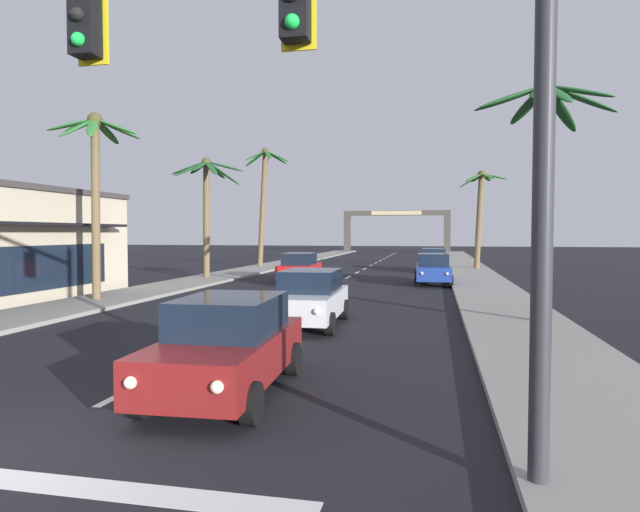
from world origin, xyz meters
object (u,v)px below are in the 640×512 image
(sedan_third_in_queue, at_px, (310,297))
(sedan_parked_nearest_kerb, at_px, (433,260))
(sedan_oncoming_far, at_px, (300,267))
(town_gateway_arch, at_px, (396,225))
(traffic_signal_mast, at_px, (213,51))
(palm_left_farthest, at_px, (264,190))
(palm_left_third, at_px, (207,192))
(palm_left_second, at_px, (95,166))
(sedan_lead_at_stop_bar, at_px, (228,345))
(sedan_parked_mid_kerb, at_px, (433,269))
(palm_right_farthest, at_px, (480,205))
(palm_right_second, at_px, (545,137))

(sedan_third_in_queue, xyz_separation_m, sedan_parked_nearest_kerb, (3.61, 23.98, 0.00))
(sedan_oncoming_far, bearing_deg, town_gateway_arch, 87.50)
(traffic_signal_mast, distance_m, palm_left_farthest, 37.52)
(sedan_oncoming_far, height_order, palm_left_third, palm_left_third)
(sedan_third_in_queue, height_order, town_gateway_arch, town_gateway_arch)
(traffic_signal_mast, height_order, sedan_oncoming_far, traffic_signal_mast)
(sedan_third_in_queue, distance_m, palm_left_second, 11.24)
(sedan_lead_at_stop_bar, height_order, palm_left_farthest, palm_left_farthest)
(sedan_lead_at_stop_bar, distance_m, palm_left_farthest, 35.00)
(traffic_signal_mast, bearing_deg, sedan_parked_mid_kerb, 83.98)
(palm_left_second, bearing_deg, traffic_signal_mast, -51.28)
(sedan_parked_nearest_kerb, xyz_separation_m, palm_right_farthest, (3.38, 2.50, 4.06))
(sedan_third_in_queue, distance_m, palm_right_second, 8.49)
(sedan_parked_mid_kerb, relative_size, palm_left_farthest, 0.47)
(sedan_parked_nearest_kerb, height_order, palm_left_farthest, palm_left_farthest)
(traffic_signal_mast, xyz_separation_m, sedan_parked_mid_kerb, (2.52, 23.85, -4.09))
(traffic_signal_mast, bearing_deg, town_gateway_arch, 92.19)
(palm_left_farthest, bearing_deg, town_gateway_arch, 77.07)
(palm_left_third, distance_m, palm_right_farthest, 20.47)
(palm_left_third, distance_m, palm_left_farthest, 11.33)
(palm_left_farthest, distance_m, palm_right_second, 29.75)
(sedan_third_in_queue, relative_size, palm_left_second, 0.59)
(traffic_signal_mast, relative_size, palm_right_second, 1.46)
(traffic_signal_mast, relative_size, town_gateway_arch, 0.72)
(sedan_parked_mid_kerb, relative_size, palm_right_farthest, 0.60)
(sedan_oncoming_far, xyz_separation_m, sedan_parked_mid_kerb, (7.34, 0.38, 0.00))
(palm_left_second, bearing_deg, sedan_oncoming_far, 59.88)
(sedan_oncoming_far, distance_m, palm_right_farthest, 17.20)
(traffic_signal_mast, distance_m, palm_right_farthest, 36.76)
(traffic_signal_mast, bearing_deg, palm_right_second, 62.85)
(traffic_signal_mast, xyz_separation_m, sedan_lead_at_stop_bar, (-0.93, 2.76, -4.09))
(sedan_third_in_queue, xyz_separation_m, palm_right_second, (6.85, 1.44, 4.80))
(sedan_lead_at_stop_bar, relative_size, town_gateway_arch, 0.30)
(sedan_parked_mid_kerb, height_order, palm_right_second, palm_right_second)
(sedan_oncoming_far, bearing_deg, sedan_parked_nearest_kerb, 54.52)
(palm_right_farthest, bearing_deg, palm_left_second, -125.90)
(traffic_signal_mast, xyz_separation_m, palm_left_farthest, (-10.90, 35.88, 1.28))
(palm_left_third, bearing_deg, sedan_oncoming_far, -10.46)
(palm_right_second, bearing_deg, palm_left_farthest, 124.07)
(sedan_lead_at_stop_bar, xyz_separation_m, palm_right_second, (6.70, 8.48, 4.80))
(palm_left_second, xyz_separation_m, palm_right_farthest, (16.60, 22.94, -0.57))
(traffic_signal_mast, height_order, palm_right_second, palm_right_second)
(palm_left_third, bearing_deg, sedan_parked_mid_kerb, -3.15)
(sedan_parked_nearest_kerb, height_order, town_gateway_arch, town_gateway_arch)
(sedan_parked_nearest_kerb, relative_size, palm_left_second, 0.59)
(sedan_third_in_queue, bearing_deg, sedan_parked_mid_kerb, 75.62)
(sedan_parked_mid_kerb, distance_m, palm_right_second, 13.88)
(sedan_third_in_queue, distance_m, palm_right_farthest, 27.69)
(sedan_parked_mid_kerb, height_order, palm_left_second, palm_left_second)
(palm_left_second, bearing_deg, sedan_parked_mid_kerb, 38.48)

